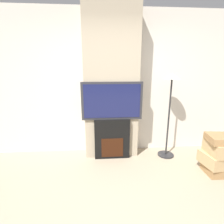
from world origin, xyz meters
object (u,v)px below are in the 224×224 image
object	(u,v)px
fireplace	(112,139)
floor_lamp	(170,97)
television	(112,101)
box_stack	(221,154)

from	to	relation	value
fireplace	floor_lamp	size ratio (longest dim) A/B	0.48
fireplace	television	bearing A→B (deg)	-90.00
fireplace	television	distance (m)	0.72
fireplace	box_stack	world-z (taller)	fireplace
floor_lamp	fireplace	bearing A→B (deg)	179.13
fireplace	box_stack	bearing A→B (deg)	-21.04
fireplace	box_stack	distance (m)	1.81
box_stack	fireplace	bearing A→B (deg)	158.96
television	floor_lamp	distance (m)	1.05
fireplace	television	xyz separation A→B (m)	(0.00, -0.00, 0.72)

